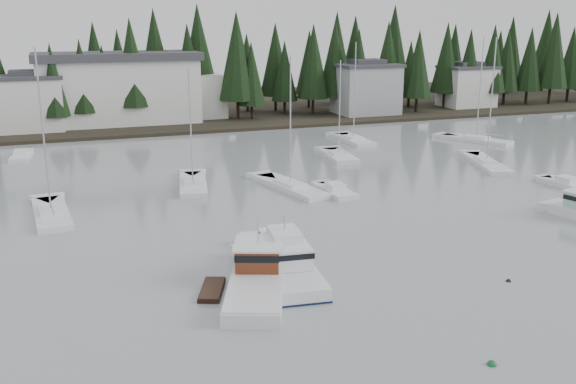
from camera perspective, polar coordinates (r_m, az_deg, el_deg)
name	(u,v)px	position (r m, az deg, el deg)	size (l,w,h in m)	color
far_shore_land	(141,112)	(120.79, -12.96, 6.96)	(240.00, 54.00, 1.00)	black
conifer_treeline	(150,120)	(109.99, -12.21, 6.24)	(200.00, 22.00, 20.00)	black
house_west	(30,102)	(101.50, -21.96, 7.43)	(9.54, 7.42, 8.75)	silver
house_east_a	(366,88)	(112.50, 6.95, 9.18)	(10.60, 8.48, 9.25)	#999EA0
house_east_b	(467,85)	(125.64, 15.63, 9.12)	(9.54, 7.42, 8.25)	silver
harbor_inn	(132,88)	(105.31, -13.70, 8.94)	(29.50, 11.50, 10.90)	silver
lobster_boat_brown	(255,281)	(40.30, -2.94, -7.87)	(7.14, 10.42, 4.89)	silver
cabin_cruiser_center	(286,263)	(42.72, -0.20, -6.33)	(4.35, 10.60, 4.42)	silver
sailboat_0	(290,188)	(63.63, 0.21, 0.34)	(4.83, 10.87, 13.57)	silver
sailboat_1	(193,186)	(65.22, -8.44, 0.53)	(4.32, 9.64, 12.30)	silver
sailboat_3	(486,165)	(77.50, 17.21, 2.35)	(5.85, 11.14, 14.93)	silver
sailboat_5	(339,157)	(78.38, 4.52, 3.11)	(3.87, 8.33, 12.23)	silver
sailboat_6	(51,215)	(58.46, -20.28, -1.95)	(3.38, 9.99, 14.68)	silver
sailboat_7	(353,141)	(89.10, 5.83, 4.54)	(3.09, 8.96, 13.94)	silver
sailboat_9	(476,141)	(92.38, 16.37, 4.38)	(6.92, 9.87, 14.62)	silver
runabout_1	(335,192)	(62.10, 4.22, -0.02)	(2.33, 6.01, 1.42)	silver
runabout_2	(567,185)	(70.33, 23.53, 0.55)	(2.80, 5.98, 1.42)	silver
runabout_3	(21,157)	(84.36, -22.61, 2.89)	(2.73, 6.31, 1.42)	silver
mooring_buoy_green	(492,365)	(33.82, 17.66, -14.44)	(0.48, 0.48, 0.48)	#145933
mooring_buoy_dark	(508,281)	(43.92, 19.01, -7.52)	(0.34, 0.34, 0.34)	black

